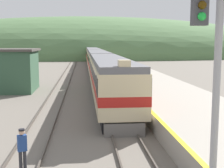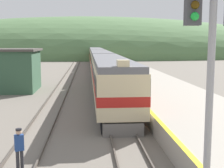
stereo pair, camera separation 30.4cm
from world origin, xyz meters
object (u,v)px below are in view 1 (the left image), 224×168
object	(u,v)px
express_train_lead_car	(110,78)
carriage_third	(94,57)
carriage_fifth	(90,51)
carriage_second	(98,63)
track_worker	(22,147)
signal_mast_main	(218,49)
carriage_fourth	(91,53)

from	to	relation	value
express_train_lead_car	carriage_third	bearing A→B (deg)	90.00
carriage_third	carriage_fifth	world-z (taller)	same
carriage_second	track_worker	xyz separation A→B (m)	(-4.72, -35.36, -1.10)
carriage_fifth	track_worker	distance (m)	97.73
carriage_second	signal_mast_main	bearing A→B (deg)	-88.02
carriage_second	track_worker	distance (m)	35.69
carriage_fifth	signal_mast_main	size ratio (longest dim) A/B	2.60
carriage_fifth	track_worker	xyz separation A→B (m)	(-4.72, -97.61, -1.10)
express_train_lead_car	carriage_fourth	world-z (taller)	express_train_lead_car
express_train_lead_car	carriage_second	bearing A→B (deg)	90.00
signal_mast_main	track_worker	size ratio (longest dim) A/B	4.34
carriage_fourth	signal_mast_main	xyz separation A→B (m)	(1.37, -81.18, 2.91)
signal_mast_main	carriage_fourth	bearing A→B (deg)	90.97
express_train_lead_car	carriage_third	distance (m)	42.01
carriage_second	carriage_fourth	distance (m)	41.50
carriage_third	track_worker	distance (m)	56.32
signal_mast_main	track_worker	distance (m)	8.48
express_train_lead_car	carriage_fifth	world-z (taller)	express_train_lead_car
carriage_second	carriage_third	size ratio (longest dim) A/B	1.00
carriage_fourth	track_worker	size ratio (longest dim) A/B	11.28
express_train_lead_car	track_worker	distance (m)	14.91
carriage_second	signal_mast_main	distance (m)	39.80
express_train_lead_car	carriage_fifth	bearing A→B (deg)	90.00
carriage_fourth	carriage_fifth	size ratio (longest dim) A/B	1.00
carriage_fourth	signal_mast_main	distance (m)	81.24
express_train_lead_car	track_worker	world-z (taller)	express_train_lead_car
carriage_third	carriage_fourth	distance (m)	20.75
carriage_fourth	signal_mast_main	bearing A→B (deg)	-89.03
carriage_third	carriage_fourth	world-z (taller)	same
carriage_fourth	track_worker	bearing A→B (deg)	-93.51
express_train_lead_car	carriage_fourth	size ratio (longest dim) A/B	1.03
carriage_second	carriage_fifth	distance (m)	62.26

